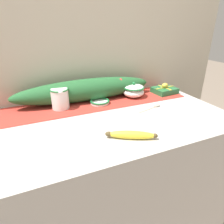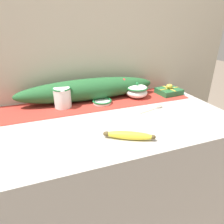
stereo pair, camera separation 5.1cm
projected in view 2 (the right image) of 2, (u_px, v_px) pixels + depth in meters
The scene contains 10 objects.
countertop at pixel (104, 184), 1.18m from camera, with size 1.30×0.70×0.87m, color #B7B2AD.
back_wall at pixel (83, 42), 1.18m from camera, with size 2.10×0.04×2.40m, color #B7AD99.
table_runner at pixel (92, 103), 1.18m from camera, with size 1.20×0.25×0.00m, color #B23328.
cream_pitcher at pixel (62, 97), 1.10m from camera, with size 0.10×0.12×0.12m.
sugar_bowl at pixel (137, 91), 1.26m from camera, with size 0.13×0.13×0.10m.
small_dish at pixel (102, 101), 1.18m from camera, with size 0.11×0.11×0.02m.
banana at pixel (129, 135), 0.82m from camera, with size 0.20×0.13×0.04m.
spoon at pixel (158, 107), 1.12m from camera, with size 0.16×0.06×0.01m.
gift_box at pixel (169, 91), 1.32m from camera, with size 0.16×0.14×0.07m.
poinsettia_garland at pixel (89, 89), 1.20m from camera, with size 0.85×0.14×0.13m.
Camera 2 is at (-0.27, -0.86, 1.31)m, focal length 32.00 mm.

